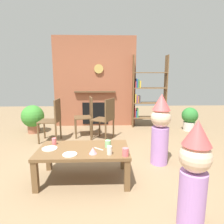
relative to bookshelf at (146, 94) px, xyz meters
name	(u,v)px	position (x,y,z in m)	size (l,w,h in m)	color
ground_plane	(103,167)	(-1.14, -2.40, -0.88)	(12.00, 12.00, 0.00)	#846B4C
brick_fireplace_feature	(95,82)	(-1.38, 0.20, 0.31)	(2.20, 0.28, 2.40)	#935138
bookshelf	(146,94)	(0.00, 0.00, 0.00)	(0.90, 0.28, 1.90)	brown
coffee_table	(84,153)	(-1.39, -2.73, -0.51)	(1.19, 0.66, 0.43)	brown
paper_cup_near_left	(108,144)	(-1.07, -2.70, -0.40)	(0.08, 0.08, 0.10)	#8CD18C
paper_cup_near_right	(54,141)	(-1.82, -2.56, -0.40)	(0.06, 0.06, 0.09)	#E5666B
paper_cup_center	(109,150)	(-1.06, -2.94, -0.39)	(0.06, 0.06, 0.11)	silver
paper_cup_far_left	(126,152)	(-0.87, -2.99, -0.40)	(0.08, 0.08, 0.10)	#E5666B
paper_plate_front	(50,149)	(-1.84, -2.73, -0.44)	(0.19, 0.19, 0.01)	white
paper_plate_rear	(70,154)	(-1.54, -2.93, -0.44)	(0.17, 0.17, 0.01)	white
birthday_cake_slice	(93,151)	(-1.26, -2.91, -0.40)	(0.10, 0.10, 0.08)	pink
table_fork	(99,149)	(-1.19, -2.76, -0.44)	(0.15, 0.02, 0.01)	silver
child_with_cone_hat	(194,172)	(-0.32, -3.60, -0.34)	(0.28, 0.28, 1.01)	#B27FCC
child_in_pink	(160,128)	(-0.25, -2.29, -0.29)	(0.31, 0.31, 1.11)	#B27FCC
dining_chair_left	(53,118)	(-2.19, -1.16, -0.37)	(0.41, 0.41, 0.90)	brown
dining_chair_middle	(87,114)	(-1.52, -0.80, -0.37)	(0.47, 0.47, 0.90)	brown
dining_chair_right	(106,117)	(-1.09, -1.10, -0.37)	(0.54, 0.54, 0.90)	brown
potted_plant_tall	(190,118)	(1.02, -0.46, -0.55)	(0.40, 0.40, 0.59)	beige
potted_plant_short	(33,117)	(-2.86, -0.52, -0.49)	(0.53, 0.53, 0.68)	#9E5B42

